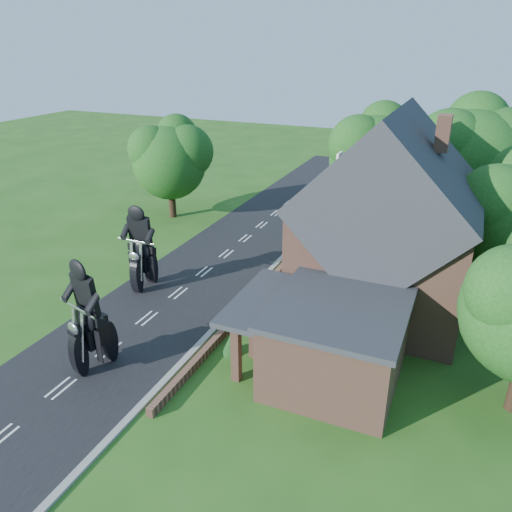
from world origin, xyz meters
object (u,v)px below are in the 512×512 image
at_px(garden_wall, 263,289).
at_px(motorcycle_follow, 144,276).
at_px(house, 386,229).
at_px(annex, 334,340).
at_px(motorcycle_lead, 95,352).

bearing_deg(garden_wall, motorcycle_follow, -161.40).
bearing_deg(motorcycle_follow, house, -165.38).
relative_size(annex, motorcycle_lead, 4.26).
distance_m(garden_wall, annex, 8.19).
bearing_deg(motorcycle_lead, garden_wall, -96.52).
distance_m(house, motorcycle_follow, 13.45).
bearing_deg(annex, house, 84.76).
height_order(garden_wall, motorcycle_lead, motorcycle_lead).
relative_size(house, annex, 1.45).
height_order(annex, motorcycle_follow, annex).
relative_size(annex, motorcycle_follow, 4.44).
height_order(garden_wall, house, house).
bearing_deg(house, motorcycle_follow, -165.95).
bearing_deg(garden_wall, annex, -46.16).
relative_size(garden_wall, motorcycle_follow, 13.86).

